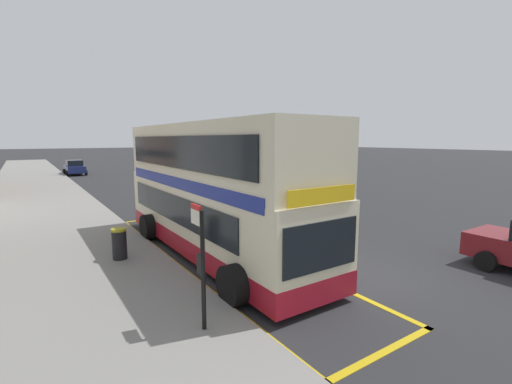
{
  "coord_description": "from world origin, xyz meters",
  "views": [
    {
      "loc": [
        -7.71,
        -6.43,
        3.91
      ],
      "look_at": [
        -0.85,
        3.87,
        2.04
      ],
      "focal_mm": 24.66,
      "sensor_mm": 36.0,
      "label": 1
    }
  ],
  "objects_px": {
    "parked_car_navy_across": "(75,168)",
    "litter_bin": "(119,244)",
    "bus_stop_sign": "(201,256)",
    "double_decker_bus": "(212,194)"
  },
  "relations": [
    {
      "from": "parked_car_navy_across",
      "to": "litter_bin",
      "type": "relative_size",
      "value": 4.25
    },
    {
      "from": "bus_stop_sign",
      "to": "litter_bin",
      "type": "bearing_deg",
      "value": 94.66
    },
    {
      "from": "double_decker_bus",
      "to": "litter_bin",
      "type": "height_order",
      "value": "double_decker_bus"
    },
    {
      "from": "double_decker_bus",
      "to": "litter_bin",
      "type": "xyz_separation_m",
      "value": [
        -2.91,
        0.76,
        -1.43
      ]
    },
    {
      "from": "parked_car_navy_across",
      "to": "litter_bin",
      "type": "bearing_deg",
      "value": 86.76
    },
    {
      "from": "parked_car_navy_across",
      "to": "litter_bin",
      "type": "distance_m",
      "value": 31.95
    },
    {
      "from": "double_decker_bus",
      "to": "bus_stop_sign",
      "type": "relative_size",
      "value": 4.21
    },
    {
      "from": "bus_stop_sign",
      "to": "parked_car_navy_across",
      "type": "xyz_separation_m",
      "value": [
        1.99,
        37.06,
        -0.83
      ]
    },
    {
      "from": "bus_stop_sign",
      "to": "parked_car_navy_across",
      "type": "relative_size",
      "value": 0.59
    },
    {
      "from": "bus_stop_sign",
      "to": "double_decker_bus",
      "type": "bearing_deg",
      "value": 60.8
    }
  ]
}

